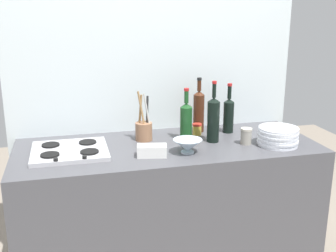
{
  "coord_description": "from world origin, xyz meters",
  "views": [
    {
      "loc": [
        -0.57,
        -2.29,
        1.7
      ],
      "look_at": [
        0.0,
        0.0,
        1.02
      ],
      "focal_mm": 44.48,
      "sensor_mm": 36.0,
      "label": 1
    }
  ],
  "objects_px": {
    "stovetop_hob": "(70,151)",
    "utensil_crock": "(144,129)",
    "wine_bottle_rightmost": "(229,114)",
    "plate_stack": "(278,136)",
    "wine_bottle_leftmost": "(213,119)",
    "condiment_jar_rear": "(246,136)",
    "butter_dish": "(152,151)",
    "wine_bottle_mid_right": "(199,110)",
    "mixing_bowl": "(188,146)",
    "condiment_jar_front": "(197,129)",
    "wine_bottle_mid_left": "(186,120)"
  },
  "relations": [
    {
      "from": "plate_stack",
      "to": "utensil_crock",
      "type": "bearing_deg",
      "value": 159.4
    },
    {
      "from": "wine_bottle_mid_right",
      "to": "condiment_jar_front",
      "type": "relative_size",
      "value": 4.82
    },
    {
      "from": "plate_stack",
      "to": "condiment_jar_front",
      "type": "xyz_separation_m",
      "value": [
        -0.41,
        0.31,
        -0.02
      ]
    },
    {
      "from": "wine_bottle_leftmost",
      "to": "wine_bottle_mid_left",
      "type": "height_order",
      "value": "wine_bottle_leftmost"
    },
    {
      "from": "wine_bottle_leftmost",
      "to": "utensil_crock",
      "type": "relative_size",
      "value": 1.21
    },
    {
      "from": "plate_stack",
      "to": "mixing_bowl",
      "type": "height_order",
      "value": "plate_stack"
    },
    {
      "from": "mixing_bowl",
      "to": "wine_bottle_mid_left",
      "type": "bearing_deg",
      "value": 75.94
    },
    {
      "from": "wine_bottle_mid_right",
      "to": "condiment_jar_front",
      "type": "xyz_separation_m",
      "value": [
        -0.03,
        -0.08,
        -0.11
      ]
    },
    {
      "from": "wine_bottle_mid_left",
      "to": "mixing_bowl",
      "type": "xyz_separation_m",
      "value": [
        -0.06,
        -0.24,
        -0.08
      ]
    },
    {
      "from": "wine_bottle_leftmost",
      "to": "condiment_jar_rear",
      "type": "height_order",
      "value": "wine_bottle_leftmost"
    },
    {
      "from": "wine_bottle_rightmost",
      "to": "wine_bottle_leftmost",
      "type": "bearing_deg",
      "value": -135.59
    },
    {
      "from": "plate_stack",
      "to": "utensil_crock",
      "type": "relative_size",
      "value": 0.78
    },
    {
      "from": "condiment_jar_rear",
      "to": "mixing_bowl",
      "type": "bearing_deg",
      "value": -170.05
    },
    {
      "from": "wine_bottle_mid_left",
      "to": "wine_bottle_rightmost",
      "type": "distance_m",
      "value": 0.32
    },
    {
      "from": "wine_bottle_rightmost",
      "to": "stovetop_hob",
      "type": "bearing_deg",
      "value": -170.65
    },
    {
      "from": "stovetop_hob",
      "to": "wine_bottle_mid_right",
      "type": "height_order",
      "value": "wine_bottle_mid_right"
    },
    {
      "from": "wine_bottle_mid_left",
      "to": "wine_bottle_rightmost",
      "type": "relative_size",
      "value": 1.0
    },
    {
      "from": "mixing_bowl",
      "to": "condiment_jar_rear",
      "type": "distance_m",
      "value": 0.39
    },
    {
      "from": "plate_stack",
      "to": "wine_bottle_leftmost",
      "type": "height_order",
      "value": "wine_bottle_leftmost"
    },
    {
      "from": "mixing_bowl",
      "to": "butter_dish",
      "type": "xyz_separation_m",
      "value": [
        -0.21,
        -0.0,
        -0.01
      ]
    },
    {
      "from": "wine_bottle_mid_left",
      "to": "mixing_bowl",
      "type": "distance_m",
      "value": 0.26
    },
    {
      "from": "wine_bottle_rightmost",
      "to": "condiment_jar_front",
      "type": "height_order",
      "value": "wine_bottle_rightmost"
    },
    {
      "from": "wine_bottle_leftmost",
      "to": "utensil_crock",
      "type": "height_order",
      "value": "wine_bottle_leftmost"
    },
    {
      "from": "wine_bottle_mid_left",
      "to": "wine_bottle_leftmost",
      "type": "bearing_deg",
      "value": -27.56
    },
    {
      "from": "wine_bottle_rightmost",
      "to": "condiment_jar_front",
      "type": "relative_size",
      "value": 4.37
    },
    {
      "from": "mixing_bowl",
      "to": "utensil_crock",
      "type": "relative_size",
      "value": 0.53
    },
    {
      "from": "stovetop_hob",
      "to": "utensil_crock",
      "type": "relative_size",
      "value": 1.36
    },
    {
      "from": "wine_bottle_rightmost",
      "to": "mixing_bowl",
      "type": "height_order",
      "value": "wine_bottle_rightmost"
    },
    {
      "from": "wine_bottle_mid_left",
      "to": "wine_bottle_rightmost",
      "type": "height_order",
      "value": "same"
    },
    {
      "from": "wine_bottle_leftmost",
      "to": "butter_dish",
      "type": "bearing_deg",
      "value": -158.03
    },
    {
      "from": "wine_bottle_rightmost",
      "to": "plate_stack",
      "type": "bearing_deg",
      "value": -59.48
    },
    {
      "from": "wine_bottle_leftmost",
      "to": "plate_stack",
      "type": "bearing_deg",
      "value": -24.13
    },
    {
      "from": "wine_bottle_rightmost",
      "to": "wine_bottle_mid_right",
      "type": "bearing_deg",
      "value": 159.51
    },
    {
      "from": "butter_dish",
      "to": "stovetop_hob",
      "type": "bearing_deg",
      "value": 159.98
    },
    {
      "from": "wine_bottle_mid_right",
      "to": "mixing_bowl",
      "type": "height_order",
      "value": "wine_bottle_mid_right"
    },
    {
      "from": "plate_stack",
      "to": "mixing_bowl",
      "type": "relative_size",
      "value": 1.47
    },
    {
      "from": "mixing_bowl",
      "to": "condiment_jar_rear",
      "type": "height_order",
      "value": "condiment_jar_rear"
    },
    {
      "from": "condiment_jar_front",
      "to": "condiment_jar_rear",
      "type": "height_order",
      "value": "condiment_jar_rear"
    },
    {
      "from": "utensil_crock",
      "to": "condiment_jar_rear",
      "type": "distance_m",
      "value": 0.62
    },
    {
      "from": "plate_stack",
      "to": "butter_dish",
      "type": "relative_size",
      "value": 1.5
    },
    {
      "from": "wine_bottle_leftmost",
      "to": "stovetop_hob",
      "type": "bearing_deg",
      "value": -179.53
    },
    {
      "from": "plate_stack",
      "to": "wine_bottle_rightmost",
      "type": "relative_size",
      "value": 0.75
    },
    {
      "from": "wine_bottle_mid_right",
      "to": "condiment_jar_rear",
      "type": "bearing_deg",
      "value": -59.05
    },
    {
      "from": "plate_stack",
      "to": "butter_dish",
      "type": "distance_m",
      "value": 0.77
    },
    {
      "from": "stovetop_hob",
      "to": "wine_bottle_rightmost",
      "type": "height_order",
      "value": "wine_bottle_rightmost"
    },
    {
      "from": "wine_bottle_mid_right",
      "to": "wine_bottle_rightmost",
      "type": "distance_m",
      "value": 0.2
    },
    {
      "from": "wine_bottle_leftmost",
      "to": "condiment_jar_rear",
      "type": "bearing_deg",
      "value": -28.41
    },
    {
      "from": "mixing_bowl",
      "to": "utensil_crock",
      "type": "bearing_deg",
      "value": 124.04
    },
    {
      "from": "wine_bottle_rightmost",
      "to": "utensil_crock",
      "type": "xyz_separation_m",
      "value": [
        -0.57,
        -0.03,
        -0.05
      ]
    },
    {
      "from": "utensil_crock",
      "to": "condiment_jar_rear",
      "type": "bearing_deg",
      "value": -20.93
    }
  ]
}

